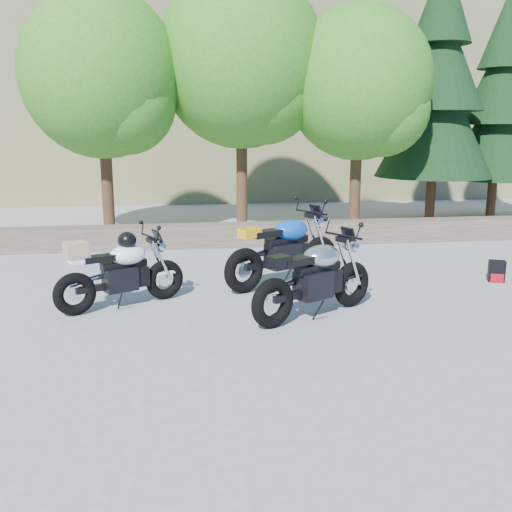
{
  "coord_description": "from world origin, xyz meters",
  "views": [
    {
      "loc": [
        -0.95,
        -6.87,
        2.49
      ],
      "look_at": [
        0.2,
        1.0,
        0.75
      ],
      "focal_mm": 40.0,
      "sensor_mm": 36.0,
      "label": 1
    }
  ],
  "objects_px": {
    "silver_bike": "(315,279)",
    "white_bike": "(120,271)",
    "blue_bike": "(285,251)",
    "backpack": "(497,271)"
  },
  "relations": [
    {
      "from": "blue_bike",
      "to": "backpack",
      "type": "height_order",
      "value": "blue_bike"
    },
    {
      "from": "silver_bike",
      "to": "backpack",
      "type": "bearing_deg",
      "value": -8.87
    },
    {
      "from": "backpack",
      "to": "silver_bike",
      "type": "bearing_deg",
      "value": -135.75
    },
    {
      "from": "silver_bike",
      "to": "white_bike",
      "type": "relative_size",
      "value": 1.07
    },
    {
      "from": "white_bike",
      "to": "blue_bike",
      "type": "height_order",
      "value": "blue_bike"
    },
    {
      "from": "silver_bike",
      "to": "white_bike",
      "type": "bearing_deg",
      "value": 132.65
    },
    {
      "from": "silver_bike",
      "to": "white_bike",
      "type": "height_order",
      "value": "white_bike"
    },
    {
      "from": "silver_bike",
      "to": "blue_bike",
      "type": "height_order",
      "value": "blue_bike"
    },
    {
      "from": "blue_bike",
      "to": "backpack",
      "type": "xyz_separation_m",
      "value": [
        3.59,
        -0.33,
        -0.4
      ]
    },
    {
      "from": "white_bike",
      "to": "blue_bike",
      "type": "relative_size",
      "value": 0.85
    }
  ]
}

